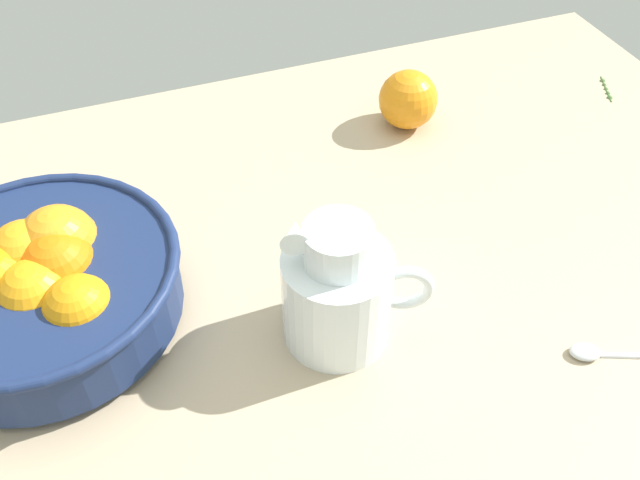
% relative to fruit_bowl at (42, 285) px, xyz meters
% --- Properties ---
extents(ground_plane, '(1.32, 0.83, 0.03)m').
position_rel_fruit_bowl_xyz_m(ground_plane, '(0.28, -0.02, -0.07)').
color(ground_plane, tan).
extents(fruit_bowl, '(0.29, 0.29, 0.11)m').
position_rel_fruit_bowl_xyz_m(fruit_bowl, '(0.00, 0.00, 0.00)').
color(fruit_bowl, navy).
rests_on(fruit_bowl, ground_plane).
extents(juice_pitcher, '(0.15, 0.11, 0.16)m').
position_rel_fruit_bowl_xyz_m(juice_pitcher, '(0.28, -0.12, 0.01)').
color(juice_pitcher, white).
rests_on(juice_pitcher, ground_plane).
extents(loose_orange_0, '(0.08, 0.08, 0.08)m').
position_rel_fruit_bowl_xyz_m(loose_orange_0, '(0.51, 0.19, -0.01)').
color(loose_orange_0, orange).
rests_on(loose_orange_0, ground_plane).
extents(spoon, '(0.17, 0.08, 0.01)m').
position_rel_fruit_bowl_xyz_m(spoon, '(0.55, -0.26, -0.05)').
color(spoon, silver).
rests_on(spoon, ground_plane).
extents(herb_sprig_0, '(0.03, 0.07, 0.01)m').
position_rel_fruit_bowl_xyz_m(herb_sprig_0, '(0.83, 0.16, -0.05)').
color(herb_sprig_0, '#507840').
rests_on(herb_sprig_0, ground_plane).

